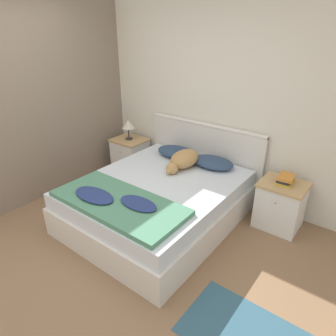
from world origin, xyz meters
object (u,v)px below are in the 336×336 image
object	(u,v)px
nightstand_right	(280,205)
pillow_right	(213,162)
book_stack	(285,179)
pillow_left	(176,152)
nightstand_left	(130,156)
bed	(158,201)
table_lamp	(128,125)
dog	(183,160)

from	to	relation	value
nightstand_right	pillow_right	size ratio (longest dim) A/B	1.02
pillow_right	book_stack	world-z (taller)	book_stack
pillow_left	pillow_right	distance (m)	0.58
nightstand_left	nightstand_right	xyz separation A→B (m)	(2.39, 0.00, 0.00)
bed	table_lamp	world-z (taller)	table_lamp
bed	nightstand_right	distance (m)	1.42
dog	table_lamp	world-z (taller)	table_lamp
dog	book_stack	xyz separation A→B (m)	(1.18, 0.28, -0.02)
dog	nightstand_left	bearing A→B (deg)	167.53
pillow_right	book_stack	bearing A→B (deg)	2.10
nightstand_left	dog	world-z (taller)	dog
nightstand_left	nightstand_right	world-z (taller)	same
nightstand_left	dog	size ratio (longest dim) A/B	0.84
pillow_right	book_stack	distance (m)	0.90
nightstand_right	table_lamp	xyz separation A→B (m)	(-2.39, -0.01, 0.51)
nightstand_right	pillow_left	size ratio (longest dim) A/B	1.02
nightstand_left	book_stack	bearing A→B (deg)	0.43
pillow_right	bed	bearing A→B (deg)	-111.12
dog	table_lamp	size ratio (longest dim) A/B	2.15
dog	book_stack	distance (m)	1.22
pillow_right	dog	size ratio (longest dim) A/B	0.82
pillow_right	dog	world-z (taller)	dog
nightstand_right	table_lamp	bearing A→B (deg)	-179.77
nightstand_right	book_stack	size ratio (longest dim) A/B	2.33
pillow_left	dog	world-z (taller)	dog
nightstand_left	book_stack	xyz separation A→B (m)	(2.39, 0.02, 0.32)
pillow_left	dog	size ratio (longest dim) A/B	0.82
book_stack	table_lamp	size ratio (longest dim) A/B	0.78
nightstand_right	pillow_right	world-z (taller)	pillow_right
bed	book_stack	xyz separation A→B (m)	(1.19, 0.79, 0.35)
book_stack	bed	bearing A→B (deg)	-146.52
pillow_right	dog	bearing A→B (deg)	-138.20
pillow_right	nightstand_left	bearing A→B (deg)	179.42
dog	book_stack	size ratio (longest dim) A/B	2.77
book_stack	dog	bearing A→B (deg)	-166.48
book_stack	table_lamp	xyz separation A→B (m)	(-2.39, -0.03, 0.19)
pillow_left	pillow_right	bearing A→B (deg)	0.00
pillow_left	dog	xyz separation A→B (m)	(0.30, -0.25, 0.05)
nightstand_left	pillow_right	world-z (taller)	pillow_right
table_lamp	bed	bearing A→B (deg)	-32.54
nightstand_left	pillow_left	world-z (taller)	pillow_left
bed	table_lamp	distance (m)	1.51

